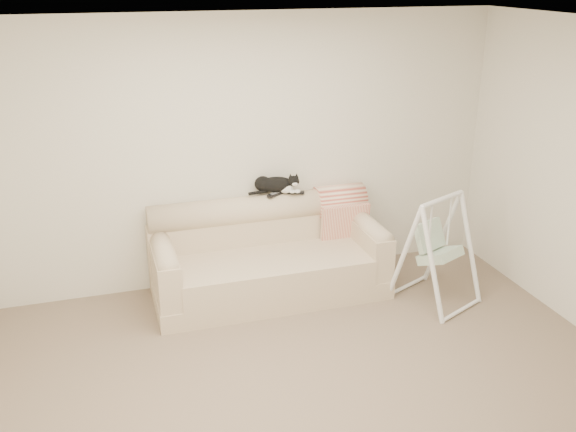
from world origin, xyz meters
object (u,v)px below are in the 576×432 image
at_px(remote_b, 296,192).
at_px(baby_swing, 437,250).
at_px(sofa, 268,258).
at_px(tuxedo_cat, 275,184).
at_px(remote_a, 275,194).

distance_m(remote_b, baby_swing, 1.45).
relative_size(sofa, tuxedo_cat, 4.34).
height_order(sofa, baby_swing, baby_swing).
bearing_deg(baby_swing, remote_a, 146.51).
bearing_deg(remote_a, remote_b, -0.51).
bearing_deg(remote_b, tuxedo_cat, 168.73).
xyz_separation_m(sofa, baby_swing, (1.45, -0.64, 0.17)).
bearing_deg(tuxedo_cat, remote_a, -112.51).
bearing_deg(baby_swing, sofa, 156.04).
height_order(remote_a, remote_b, remote_a).
bearing_deg(remote_b, remote_a, 179.49).
bearing_deg(tuxedo_cat, sofa, -121.75).
bearing_deg(sofa, remote_a, 56.85).
distance_m(sofa, tuxedo_cat, 0.71).
bearing_deg(remote_a, tuxedo_cat, 67.49).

